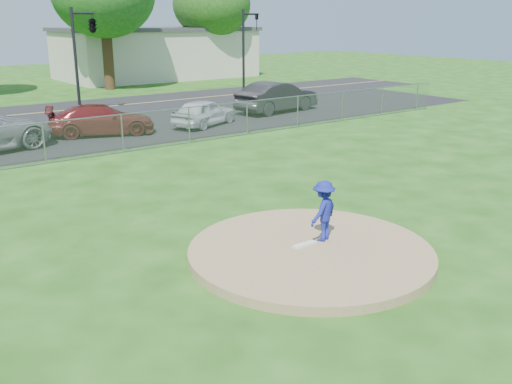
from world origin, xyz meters
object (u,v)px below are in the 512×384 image
pitcher (323,211)px  traffic_signal_center (91,27)px  traffic_signal_right (246,46)px  parked_car_darkred (101,120)px  commercial_building (156,52)px  parked_car_pearl (204,112)px  parked_car_charcoal (277,97)px

pitcher → traffic_signal_center: bearing=-117.0°
traffic_signal_right → pitcher: 25.86m
traffic_signal_center → pitcher: traffic_signal_center is taller
traffic_signal_right → parked_car_darkred: 14.18m
parked_car_darkred → commercial_building: bearing=-13.1°
traffic_signal_right → pitcher: traffic_signal_right is taller
traffic_signal_center → pitcher: bearing=-98.9°
commercial_building → traffic_signal_center: traffic_signal_center is taller
pitcher → parked_car_darkred: 15.72m
traffic_signal_center → pitcher: 22.38m
pitcher → parked_car_darkred: pitcher is taller
pitcher → parked_car_pearl: (6.07, 14.84, -0.24)m
traffic_signal_center → traffic_signal_right: same height
traffic_signal_right → parked_car_charcoal: bearing=-109.8°
parked_car_darkred → parked_car_pearl: 4.95m
commercial_building → pitcher: commercial_building is taller
parked_car_charcoal → traffic_signal_right: bearing=-28.1°
parked_car_darkred → parked_car_charcoal: size_ratio=0.92×
commercial_building → parked_car_charcoal: 22.09m
parked_car_pearl → parked_car_charcoal: parked_car_charcoal is taller
commercial_building → pitcher: (-15.46, -37.80, -1.26)m
traffic_signal_center → traffic_signal_right: (10.27, 0.00, -1.25)m
pitcher → parked_car_charcoal: size_ratio=0.27×
pitcher → parked_car_pearl: size_ratio=0.36×
parked_car_darkred → parked_car_pearl: parked_car_darkred is taller
pitcher → traffic_signal_right: bearing=-140.2°
parked_car_pearl → traffic_signal_right: bearing=-71.1°
parked_car_darkred → traffic_signal_right: bearing=-44.2°
parked_car_darkred → parked_car_pearl: bearing=-79.9°
commercial_building → parked_car_charcoal: (-3.82, -21.72, -1.31)m
traffic_signal_right → parked_car_pearl: traffic_signal_right is taller
parked_car_charcoal → pitcher: bearing=135.8°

